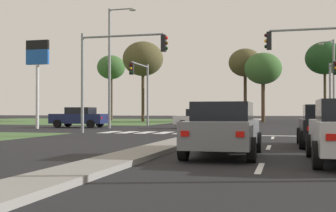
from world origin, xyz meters
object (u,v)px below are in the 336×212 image
car_navy_near (79,117)px  treeline_third (245,63)px  traffic_signal_far_right (332,82)px  treeline_fifth (325,58)px  treeline_fourth (263,69)px  car_white_second (202,118)px  treeline_near (111,68)px  street_lamp_third (332,77)px  car_grey_fourth (224,129)px  car_red_fifth (229,115)px  street_lamp_second (112,61)px  car_black_third (327,125)px  treeline_second (143,59)px  traffic_signal_far_left (142,82)px  fuel_price_totem (37,64)px  traffic_signal_near_left (112,63)px  car_blue_sixth (239,115)px  traffic_signal_near_right (322,59)px

car_navy_near → treeline_third: bearing=-24.1°
traffic_signal_far_right → treeline_third: bearing=111.3°
treeline_fifth → treeline_third: bearing=-167.7°
treeline_fifth → treeline_fourth: bearing=-148.8°
car_white_second → treeline_near: treeline_near is taller
car_white_second → street_lamp_third: (10.66, 13.99, 3.99)m
car_navy_near → car_grey_fourth: bearing=-144.7°
car_white_second → treeline_third: (1.23, 24.22, 6.67)m
car_white_second → car_grey_fourth: 20.88m
treeline_near → treeline_fifth: 28.56m
car_navy_near → treeline_fourth: treeline_fourth is taller
car_navy_near → car_white_second: (9.83, 0.44, -0.07)m
car_red_fifth → street_lamp_second: size_ratio=0.51×
car_black_third → treeline_second: (-18.99, 37.55, 7.22)m
street_lamp_second → car_black_third: bearing=-46.1°
car_red_fifth → treeline_third: treeline_third is taller
car_navy_near → treeline_fourth: 26.59m
traffic_signal_far_left → fuel_price_totem: size_ratio=0.83×
car_black_third → treeline_fifth: size_ratio=0.42×
treeline_near → treeline_fifth: (28.55, 0.71, 0.60)m
treeline_second → car_black_third: bearing=-63.2°
car_grey_fourth → treeline_near: (-21.85, 46.08, 6.61)m
car_navy_near → street_lamp_second: 5.39m
treeline_near → treeline_fourth: treeline_near is taller
car_black_third → treeline_near: (-25.03, 41.76, 6.62)m
treeline_fourth → treeline_fifth: 8.85m
street_lamp_third → treeline_fifth: bearing=88.4°
treeline_near → treeline_fourth: (21.10, -3.80, -0.99)m
car_black_third → traffic_signal_near_left: traffic_signal_near_left is taller
traffic_signal_far_right → street_lamp_second: 16.87m
car_blue_sixth → car_grey_fourth: bearing=95.0°
traffic_signal_far_left → traffic_signal_far_right: (15.20, 0.09, -0.22)m
traffic_signal_near_left → car_blue_sixth: bearing=85.0°
car_blue_sixth → traffic_signal_near_left: bearing=85.0°
car_black_third → car_blue_sixth: 48.47m
car_white_second → traffic_signal_near_right: size_ratio=0.72×
car_blue_sixth → traffic_signal_near_left: size_ratio=0.71×
traffic_signal_near_left → street_lamp_second: size_ratio=0.65×
car_blue_sixth → treeline_second: bearing=42.4°
car_navy_near → treeline_near: treeline_near is taller
street_lamp_third → car_grey_fourth: bearing=-100.5°
car_red_fifth → treeline_fourth: bearing=-149.2°
car_red_fifth → traffic_signal_far_left: traffic_signal_far_left is taller
car_grey_fourth → treeline_second: size_ratio=0.43×
traffic_signal_near_right → treeline_near: 42.88m
car_black_third → street_lamp_second: (-14.17, 14.72, 4.31)m
traffic_signal_far_right → treeline_third: 23.23m
traffic_signal_far_left → treeline_near: treeline_near is taller
fuel_price_totem → treeline_fourth: treeline_fourth is taller
car_black_third → car_red_fifth: size_ratio=0.91×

